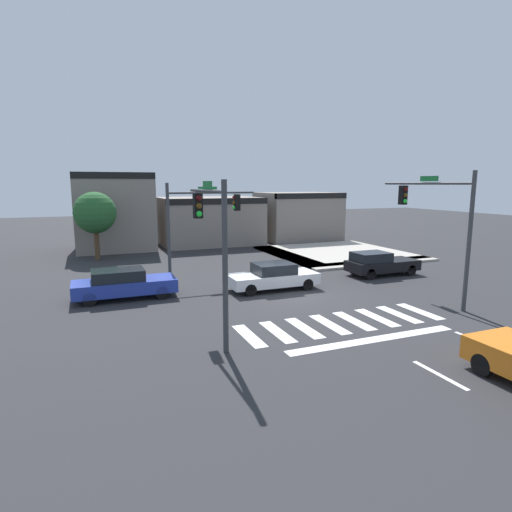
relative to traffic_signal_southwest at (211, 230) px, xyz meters
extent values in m
plane|color=#2B2B2D|center=(5.16, 4.12, -3.83)|extent=(120.00, 120.00, 0.00)
cube|color=silver|center=(1.23, -0.38, -3.83)|extent=(0.50, 2.45, 0.01)
cube|color=silver|center=(2.35, -0.38, -3.83)|extent=(0.50, 2.45, 0.01)
cube|color=silver|center=(3.47, -0.38, -3.83)|extent=(0.50, 2.45, 0.01)
cube|color=silver|center=(4.60, -0.38, -3.83)|extent=(0.50, 2.45, 0.01)
cube|color=silver|center=(5.72, -0.38, -3.83)|extent=(0.50, 2.45, 0.01)
cube|color=silver|center=(6.85, -0.38, -3.83)|extent=(0.50, 2.45, 0.01)
cube|color=silver|center=(7.97, -0.38, -3.83)|extent=(0.50, 2.45, 0.01)
cube|color=silver|center=(9.09, -0.38, -3.83)|extent=(0.50, 2.45, 0.01)
cube|color=white|center=(5.16, -2.38, -3.83)|extent=(6.80, 0.50, 0.01)
cube|color=white|center=(5.16, -5.38, -3.83)|extent=(0.16, 2.00, 0.01)
cylinder|color=yellow|center=(7.31, -5.17, -3.83)|extent=(0.90, 0.90, 0.01)
cylinder|color=white|center=(7.10, -5.17, -3.83)|extent=(0.14, 0.14, 0.00)
cylinder|color=white|center=(7.51, -5.17, -3.83)|extent=(0.14, 0.14, 0.00)
cube|color=white|center=(7.31, -5.17, -3.83)|extent=(0.41, 0.04, 0.00)
cube|color=#B2AA9E|center=(14.16, 9.32, -3.76)|extent=(10.00, 1.60, 0.15)
cube|color=#B2AA9E|center=(9.96, 14.12, -3.76)|extent=(1.60, 10.00, 0.15)
cube|color=#B2AA9E|center=(14.16, 14.12, -3.76)|extent=(10.00, 10.00, 0.15)
cube|color=gray|center=(-1.78, 22.75, -0.68)|extent=(6.13, 5.26, 6.30)
cube|color=black|center=(-1.78, 20.32, 2.22)|extent=(6.13, 0.50, 0.50)
cube|color=gray|center=(6.48, 23.35, -1.73)|extent=(8.79, 6.46, 4.21)
cube|color=black|center=(6.48, 20.32, 0.13)|extent=(8.79, 0.50, 0.50)
cube|color=gray|center=(15.39, 23.04, -1.54)|extent=(7.24, 5.84, 4.58)
cube|color=black|center=(15.39, 20.32, 0.50)|extent=(7.24, 0.50, 0.50)
cylinder|color=#383A3D|center=(0.00, -1.49, -1.06)|extent=(0.18, 0.18, 5.55)
cylinder|color=#383A3D|center=(0.00, 0.61, 1.33)|extent=(0.12, 4.20, 0.12)
cube|color=black|center=(0.00, 1.80, 0.76)|extent=(0.32, 0.32, 0.95)
sphere|color=#470A0A|center=(0.00, 1.63, 1.05)|extent=(0.22, 0.22, 0.22)
sphere|color=#4C330C|center=(0.00, 1.63, 0.76)|extent=(0.22, 0.22, 0.22)
sphere|color=#1ED833|center=(0.00, 1.63, 0.46)|extent=(0.22, 0.22, 0.22)
cube|color=#197233|center=(0.00, 0.40, 1.55)|extent=(0.03, 1.10, 0.24)
cylinder|color=#383A3D|center=(0.24, 9.42, -1.10)|extent=(0.18, 0.18, 5.47)
cylinder|color=#383A3D|center=(2.76, 9.42, 1.08)|extent=(5.05, 0.12, 0.12)
cube|color=black|center=(4.27, 9.42, 0.51)|extent=(0.32, 0.32, 0.95)
sphere|color=#470A0A|center=(4.10, 9.42, 0.80)|extent=(0.22, 0.22, 0.22)
sphere|color=#4C330C|center=(4.10, 9.42, 0.51)|extent=(0.22, 0.22, 0.22)
sphere|color=#1ED833|center=(4.10, 9.42, 0.21)|extent=(0.22, 0.22, 0.22)
cube|color=#197233|center=(2.51, 9.42, 1.30)|extent=(1.10, 0.03, 0.24)
cylinder|color=#383A3D|center=(10.87, -1.05, -0.85)|extent=(0.18, 0.18, 5.96)
cylinder|color=#383A3D|center=(10.87, 1.71, 1.60)|extent=(0.12, 5.51, 0.12)
cube|color=black|center=(10.87, 3.10, 1.02)|extent=(0.32, 0.32, 0.95)
sphere|color=#470A0A|center=(10.87, 2.93, 1.32)|extent=(0.22, 0.22, 0.22)
sphere|color=#4C330C|center=(10.87, 2.93, 1.02)|extent=(0.22, 0.22, 0.22)
sphere|color=#1ED833|center=(10.87, 2.93, 0.73)|extent=(0.22, 0.22, 0.22)
cube|color=#197233|center=(10.87, 1.43, 1.82)|extent=(0.03, 1.10, 0.24)
cube|color=black|center=(12.37, 6.24, -3.24)|extent=(4.33, 1.78, 0.61)
cube|color=black|center=(11.51, 6.24, -2.67)|extent=(2.05, 1.57, 0.54)
cylinder|color=black|center=(13.84, 7.02, -3.51)|extent=(0.64, 0.22, 0.64)
cylinder|color=black|center=(13.84, 5.46, -3.51)|extent=(0.64, 0.22, 0.64)
cylinder|color=black|center=(10.90, 7.02, -3.51)|extent=(0.64, 0.22, 0.64)
cylinder|color=black|center=(10.90, 5.46, -3.51)|extent=(0.64, 0.22, 0.64)
cube|color=white|center=(4.82, 5.49, -3.28)|extent=(4.63, 1.83, 0.57)
cube|color=black|center=(4.86, 5.49, -2.72)|extent=(2.00, 1.61, 0.54)
cylinder|color=black|center=(6.40, 6.30, -3.53)|extent=(0.61, 0.22, 0.61)
cylinder|color=black|center=(6.40, 4.68, -3.53)|extent=(0.61, 0.22, 0.61)
cylinder|color=black|center=(3.25, 6.30, -3.53)|extent=(0.61, 0.22, 0.61)
cylinder|color=black|center=(3.25, 4.68, -3.53)|extent=(0.61, 0.22, 0.61)
cylinder|color=black|center=(6.27, -5.85, -3.51)|extent=(0.22, 0.64, 0.64)
cube|color=#23389E|center=(-2.44, 6.54, -3.24)|extent=(4.74, 1.83, 0.62)
cube|color=black|center=(-2.73, 6.54, -2.67)|extent=(2.38, 1.61, 0.52)
cylinder|color=black|center=(-0.83, 7.35, -3.52)|extent=(0.64, 0.22, 0.64)
cylinder|color=black|center=(-0.83, 5.74, -3.52)|extent=(0.64, 0.22, 0.64)
cylinder|color=black|center=(-4.06, 7.35, -3.52)|extent=(0.64, 0.22, 0.64)
cylinder|color=black|center=(-4.06, 5.74, -3.52)|extent=(0.64, 0.22, 0.64)
cylinder|color=#4C3823|center=(-3.34, 18.12, -2.43)|extent=(0.36, 0.36, 2.80)
sphere|color=#235628|center=(-3.34, 18.12, -0.43)|extent=(2.94, 2.94, 2.94)
camera|label=1|loc=(-3.97, -13.90, 1.57)|focal=29.56mm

